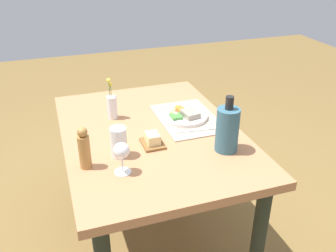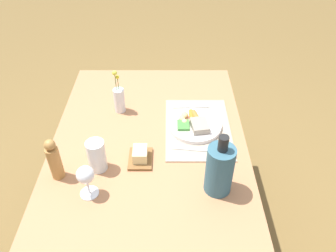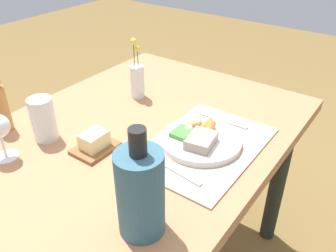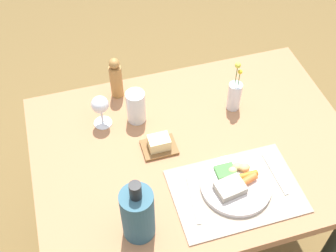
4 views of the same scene
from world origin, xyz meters
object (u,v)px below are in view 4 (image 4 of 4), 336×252
at_px(dinner_plate, 236,184).
at_px(pepper_mill, 116,78).
at_px(fork, 193,196).
at_px(knife, 275,174).
at_px(flower_vase, 234,95).
at_px(butter_dish, 159,144).
at_px(cooler_bottle, 138,214).
at_px(wine_glass, 100,106).
at_px(dining_table, 194,162).
at_px(water_tumbler, 136,108).

height_order(dinner_plate, pepper_mill, pepper_mill).
distance_m(fork, knife, 0.31).
height_order(pepper_mill, flower_vase, flower_vase).
relative_size(butter_dish, pepper_mill, 0.67).
height_order(butter_dish, pepper_mill, pepper_mill).
bearing_deg(knife, cooler_bottle, -173.02).
xyz_separation_m(dinner_plate, flower_vase, (0.14, 0.37, 0.05)).
xyz_separation_m(knife, flower_vase, (-0.02, 0.36, 0.06)).
relative_size(cooler_bottle, pepper_mill, 1.39).
distance_m(wine_glass, pepper_mill, 0.17).
xyz_separation_m(dinner_plate, cooler_bottle, (-0.36, -0.07, 0.09)).
xyz_separation_m(dining_table, cooler_bottle, (-0.29, -0.28, 0.21)).
xyz_separation_m(knife, water_tumbler, (-0.41, 0.41, 0.05)).
height_order(dinner_plate, fork, dinner_plate).
bearing_deg(flower_vase, knife, -86.87).
xyz_separation_m(knife, pepper_mill, (-0.46, 0.56, 0.08)).
bearing_deg(butter_dish, cooler_bottle, -116.39).
relative_size(dining_table, cooler_bottle, 4.53).
bearing_deg(water_tumbler, dining_table, -48.58).
bearing_deg(wine_glass, flower_vase, -6.69).
xyz_separation_m(dining_table, knife, (0.23, -0.20, 0.11)).
relative_size(dining_table, flower_vase, 5.27).
relative_size(dinner_plate, water_tumbler, 1.77).
bearing_deg(dining_table, butter_dish, 166.83).
bearing_deg(pepper_mill, cooler_bottle, -95.73).
xyz_separation_m(dining_table, wine_glass, (-0.31, 0.22, 0.20)).
height_order(dinner_plate, water_tumbler, water_tumbler).
height_order(knife, cooler_bottle, cooler_bottle).
bearing_deg(water_tumbler, flower_vase, -6.88).
distance_m(cooler_bottle, water_tumbler, 0.50).
bearing_deg(pepper_mill, wine_glass, -122.67).
distance_m(dinner_plate, flower_vase, 0.40).
bearing_deg(fork, flower_vase, 58.00).
bearing_deg(butter_dish, flower_vase, 19.53).
height_order(cooler_bottle, pepper_mill, cooler_bottle).
bearing_deg(butter_dish, dinner_plate, -49.15).
height_order(water_tumbler, flower_vase, flower_vase).
distance_m(knife, cooler_bottle, 0.54).
distance_m(fork, butter_dish, 0.25).
bearing_deg(pepper_mill, dinner_plate, -62.22).
xyz_separation_m(butter_dish, cooler_bottle, (-0.15, -0.31, 0.09)).
height_order(dinner_plate, cooler_bottle, cooler_bottle).
bearing_deg(wine_glass, fork, -61.22).
bearing_deg(cooler_bottle, fork, 18.20).
height_order(dining_table, dinner_plate, dinner_plate).
relative_size(dinner_plate, knife, 1.36).
bearing_deg(dinner_plate, butter_dish, 130.85).
height_order(dining_table, wine_glass, wine_glass).
xyz_separation_m(fork, knife, (0.31, 0.01, 0.00)).
bearing_deg(flower_vase, cooler_bottle, -139.18).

